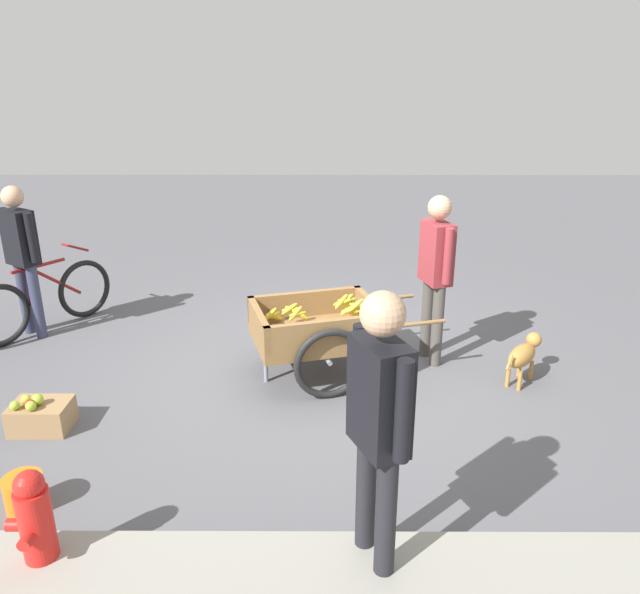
% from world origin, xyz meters
% --- Properties ---
extents(ground_plane, '(24.00, 24.00, 0.00)m').
position_xyz_m(ground_plane, '(0.00, 0.00, 0.00)').
color(ground_plane, '#56565B').
extents(fruit_cart, '(1.80, 1.19, 0.73)m').
position_xyz_m(fruit_cart, '(0.05, 0.07, 0.44)').
color(fruit_cart, olive).
rests_on(fruit_cart, ground).
extents(vendor_person, '(0.29, 0.55, 1.61)m').
position_xyz_m(vendor_person, '(-1.05, -0.25, 0.96)').
color(vendor_person, '#4C4742').
rests_on(vendor_person, ground).
extents(bicycle, '(0.98, 1.41, 0.85)m').
position_xyz_m(bicycle, '(2.98, -0.97, 0.35)').
color(bicycle, black).
rests_on(bicycle, ground).
extents(cyclist_person, '(0.44, 0.36, 1.59)m').
position_xyz_m(cyclist_person, '(3.07, -0.84, 0.95)').
color(cyclist_person, '#333851').
rests_on(cyclist_person, ground).
extents(dog, '(0.46, 0.55, 0.40)m').
position_xyz_m(dog, '(-1.80, 0.20, 0.27)').
color(dog, '#AD7A38').
rests_on(dog, ground).
extents(fire_hydrant, '(0.25, 0.25, 0.67)m').
position_xyz_m(fire_hydrant, '(1.54, 2.47, 0.33)').
color(fire_hydrant, red).
rests_on(fire_hydrant, ground).
extents(plastic_bucket, '(0.24, 0.24, 0.24)m').
position_xyz_m(plastic_bucket, '(1.89, 1.93, 0.12)').
color(plastic_bucket, orange).
rests_on(plastic_bucket, ground).
extents(apple_crate, '(0.44, 0.32, 0.31)m').
position_xyz_m(apple_crate, '(2.19, 1.00, 0.12)').
color(apple_crate, '#99754C').
rests_on(apple_crate, ground).
extents(bystander_person, '(0.32, 0.49, 1.66)m').
position_xyz_m(bystander_person, '(-0.28, 2.46, 1.00)').
color(bystander_person, black).
rests_on(bystander_person, ground).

